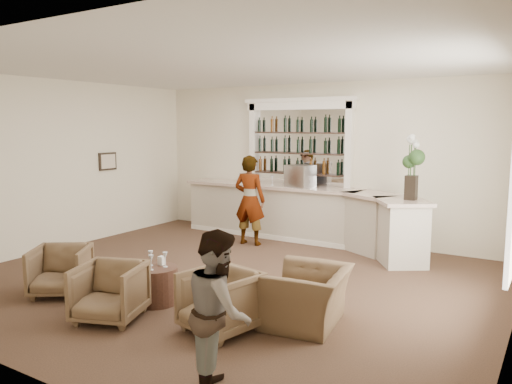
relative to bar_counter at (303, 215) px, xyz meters
The scene contains 19 objects.
ground 3.05m from the bar_counter, 86.88° to the right, with size 8.00×8.00×0.00m, color brown.
room_shell 2.91m from the bar_counter, 81.89° to the right, with size 8.04×7.02×3.32m.
bar_counter is the anchor object (origin of this frame).
back_bar_alcove 1.55m from the bar_counter, 129.15° to the left, with size 2.64×0.25×3.00m.
cocktail_table 4.35m from the bar_counter, 90.99° to the right, with size 0.60×0.60×0.50m, color #4A2C20.
sommelier 1.19m from the bar_counter, 136.10° to the right, with size 0.67×0.44×1.83m, color gray.
guest 6.05m from the bar_counter, 70.75° to the right, with size 0.73×0.57×1.50m, color gray.
armchair_left 5.03m from the bar_counter, 107.12° to the right, with size 0.75×0.78×0.71m, color brown.
armchair_center 5.10m from the bar_counter, 91.65° to the right, with size 0.77×0.79×0.72m, color brown.
armchair_right 4.81m from the bar_counter, 75.14° to the right, with size 0.78×0.81×0.73m, color brown.
armchair_far 4.39m from the bar_counter, 62.82° to the right, with size 1.07×0.93×0.69m, color brown.
espresso_machine 0.80m from the bar_counter, 159.43° to the left, with size 0.52×0.44×0.46m, color #B9B9BE.
flower_vase 2.68m from the bar_counter, 12.93° to the right, with size 0.30×0.30×1.12m.
wine_glass_bar_left 0.68m from the bar_counter, 156.15° to the left, with size 0.07×0.07×0.21m, color white, non-canonical shape.
wine_glass_bar_right 1.01m from the bar_counter, behind, with size 0.07×0.07×0.21m, color white, non-canonical shape.
wine_glass_tbl_a 4.31m from the bar_counter, 92.59° to the right, with size 0.07×0.07×0.21m, color white, non-canonical shape.
wine_glass_tbl_b 4.25m from the bar_counter, 89.66° to the right, with size 0.07×0.07×0.21m, color white, non-canonical shape.
wine_glass_tbl_c 4.46m from the bar_counter, 90.45° to the right, with size 0.07×0.07×0.21m, color white, non-canonical shape.
napkin_holder 4.19m from the bar_counter, 91.30° to the right, with size 0.08×0.08×0.12m, color white.
Camera 1 is at (4.40, -6.21, 2.42)m, focal length 35.00 mm.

